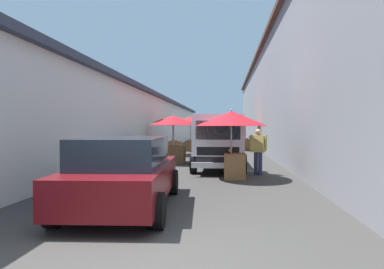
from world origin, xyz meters
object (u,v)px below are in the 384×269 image
Objects in this scene: fruit_stall_mid_lane at (245,125)px; vendor_by_crates at (258,148)px; fruit_stall_far_left at (174,127)px; delivery_truck at (218,143)px; fruit_stall_far_right at (173,125)px; hatchback_car at (125,172)px; parked_scooter at (142,155)px; fruit_stall_near_left at (191,125)px; plastic_stool at (242,157)px; fruit_stall_near_right at (232,127)px.

fruit_stall_mid_lane is 11.66m from vendor_by_crates.
fruit_stall_far_left is 0.45× the size of delivery_truck.
hatchback_car is (-11.76, -1.01, -1.04)m from fruit_stall_far_right.
parked_scooter is (-9.52, 4.98, -1.32)m from fruit_stall_mid_lane.
fruit_stall_far_right is 5.05m from parked_scooter.
fruit_stall_near_left is 8.03m from plastic_stool.
hatchback_car is at bearing 149.89° from fruit_stall_near_right.
parked_scooter reaches higher than plastic_stool.
vendor_by_crates is at bearing 178.65° from fruit_stall_mid_lane.
fruit_stall_far_right is 8.14m from vendor_by_crates.
fruit_stall_mid_lane is at bearing -43.47° from fruit_stall_far_right.
fruit_stall_near_right is 1.03× the size of fruit_stall_far_left.
vendor_by_crates is 3.66× the size of plastic_stool.
parked_scooter is at bearing 123.46° from fruit_stall_far_left.
fruit_stall_far_left is 0.81× the size of fruit_stall_mid_lane.
parked_scooter is at bearing 67.96° from delivery_truck.
delivery_truck is 11.37× the size of plastic_stool.
fruit_stall_far_right reaches higher than hatchback_car.
vendor_by_crates is at bearing -172.40° from plastic_stool.
fruit_stall_near_left is 1.53× the size of vendor_by_crates.
fruit_stall_far_left is 1.31× the size of parked_scooter.
fruit_stall_far_right is at bearing 4.90° from hatchback_car.
fruit_stall_near_left is 5.62× the size of plastic_stool.
vendor_by_crates is (-6.95, -4.16, -0.86)m from fruit_stall_far_right.
fruit_stall_near_right is at bearing -147.25° from fruit_stall_far_left.
hatchback_car is 8.21m from plastic_stool.
fruit_stall_near_left is 0.61× the size of hatchback_car.
delivery_truck reaches higher than vendor_by_crates.
hatchback_car is 5.85m from delivery_truck.
fruit_stall_far_right is at bearing 168.42° from fruit_stall_near_left.
plastic_stool is (0.80, -4.32, -0.12)m from parked_scooter.
fruit_stall_near_right reaches higher than fruit_stall_far_left.
fruit_stall_far_left is 3.05m from delivery_truck.
delivery_truck is (-2.18, -2.04, -0.62)m from fruit_stall_far_left.
fruit_stall_near_right is 0.84× the size of fruit_stall_mid_lane.
delivery_truck is at bearing -155.89° from fruit_stall_far_right.
fruit_stall_near_left is 0.49× the size of delivery_truck.
delivery_truck is (5.57, -1.76, 0.30)m from hatchback_car.
fruit_stall_near_left is at bearing 23.28° from plastic_stool.
delivery_truck reaches higher than plastic_stool.
fruit_stall_far_right reaches higher than fruit_stall_mid_lane.
fruit_stall_mid_lane is (1.47, -3.78, -0.03)m from fruit_stall_near_left.
fruit_stall_near_right is at bearing -166.93° from fruit_stall_near_left.
fruit_stall_near_right is 4.64m from fruit_stall_far_left.
fruit_stall_near_left is at bearing 19.05° from vendor_by_crates.
fruit_stall_far_left reaches higher than vendor_by_crates.
fruit_stall_near_right reaches higher than delivery_truck.
fruit_stall_far_right is 0.60× the size of hatchback_car.
vendor_by_crates is (-0.76, -1.39, -0.12)m from delivery_truck.
fruit_stall_near_left is 4.06m from fruit_stall_mid_lane.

